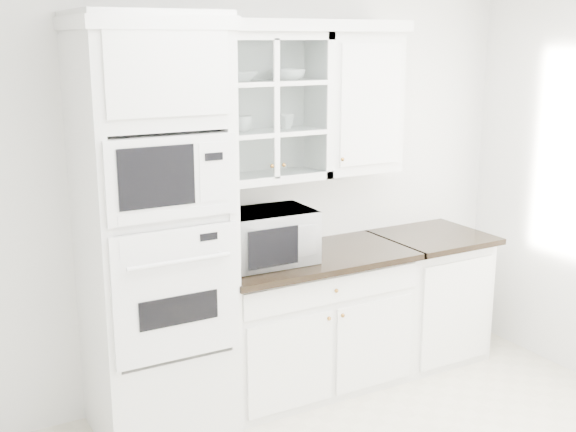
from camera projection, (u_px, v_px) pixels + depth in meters
room_shell at (371, 143)px, 3.41m from camera, size 4.00×3.50×2.70m
oven_column at (154, 233)px, 4.03m from camera, size 0.76×0.68×2.40m
base_cabinet_run at (309, 321)px, 4.72m from camera, size 1.32×0.67×0.92m
extra_base_cabinet at (427, 295)px, 5.20m from camera, size 0.72×0.67×0.92m
upper_cabinet_glass at (263, 107)px, 4.38m from camera, size 0.80×0.33×0.90m
upper_cabinet_solid at (355, 103)px, 4.71m from camera, size 0.55×0.33×0.90m
crown_molding at (249, 25)px, 4.20m from camera, size 2.14×0.38×0.07m
countertop_microwave at (265, 236)px, 4.41m from camera, size 0.58×0.48×0.33m
bowl_a at (238, 77)px, 4.27m from camera, size 0.29×0.29×0.06m
bowl_b at (287, 75)px, 4.40m from camera, size 0.25×0.25×0.07m
cup_a at (243, 124)px, 4.35m from camera, size 0.15×0.15×0.10m
cup_b at (286, 121)px, 4.49m from camera, size 0.11×0.11×0.09m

